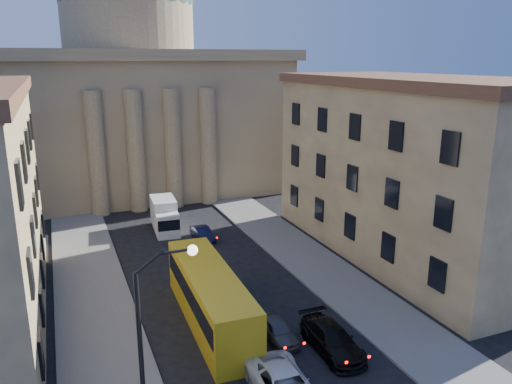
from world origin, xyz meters
The scene contains 10 objects.
sidewalk_left centered at (-8.50, 18.00, 0.07)m, with size 5.00×60.00×0.15m, color #63605A.
sidewalk_right centered at (8.50, 18.00, 0.07)m, with size 5.00×60.00×0.15m, color #63605A.
church centered at (0.00, 55.47, 11.88)m, with size 68.02×28.76×36.60m.
building_right centered at (17.00, 22.00, 7.42)m, with size 11.60×26.60×14.70m.
street_lamp centered at (-6.97, 8.00, 5.29)m, with size 2.62×0.44×8.83m.
car_right_mid centered at (3.50, 11.19, 0.74)m, with size 2.09×5.13×1.49m, color black.
car_right_far centered at (1.15, 13.42, 0.63)m, with size 1.50×3.72×1.27m, color #444448.
car_right_distant centered at (1.77, 31.18, 0.61)m, with size 1.29×3.69×1.22m, color black.
city_bus centered at (-1.91, 16.83, 1.84)m, with size 3.20×12.24×3.43m.
box_truck centered at (-0.80, 35.20, 1.42)m, with size 2.54×5.60×3.00m.
Camera 1 is at (-9.91, -10.30, 16.05)m, focal length 35.00 mm.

